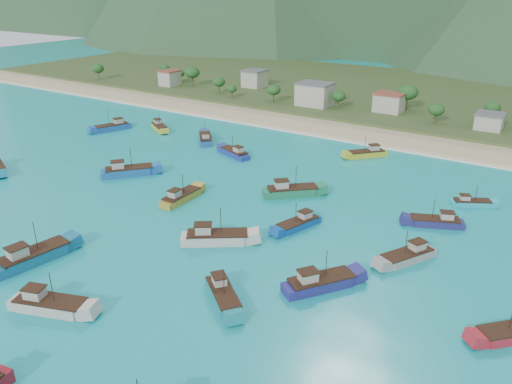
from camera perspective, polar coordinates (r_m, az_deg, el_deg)
The scene contains 23 objects.
ground at distance 86.84m, azimuth -5.20°, elevation -6.03°, with size 600.00×600.00×0.00m, color #0D9197.
beach at distance 152.13m, azimuth 13.45°, elevation 6.26°, with size 400.00×18.00×1.20m, color beige.
land at distance 209.13m, azimuth 19.40°, elevation 10.04°, with size 400.00×110.00×2.40m, color #385123.
surf_line at distance 143.56m, azimuth 12.12°, elevation 5.40°, with size 400.00×2.50×0.08m, color white.
village at distance 172.11m, azimuth 19.20°, elevation 9.14°, with size 216.20×29.78×7.46m.
vegetation at distance 173.10m, azimuth 18.05°, elevation 9.52°, with size 281.13×25.05×9.05m.
boat_5 at distance 105.92m, azimuth 4.06°, elevation 0.05°, with size 10.99×10.50×6.94m.
boat_6 at distance 72.60m, azimuth -3.80°, elevation -11.72°, with size 9.56×8.34×5.82m.
boat_7 at distance 130.36m, azimuth -2.49°, elevation 4.44°, with size 10.44×6.25×5.93m.
boat_8 at distance 143.07m, azimuth -5.80°, elevation 6.04°, with size 9.23×9.88×6.18m.
boat_10 at distance 75.86m, azimuth -22.52°, elevation -11.87°, with size 11.47×6.79×6.51m.
boat_12 at distance 104.28m, azimuth -8.55°, elevation -0.63°, with size 3.20×10.27×6.03m.
boat_13 at distance 75.35m, azimuth 7.32°, elevation -10.32°, with size 9.14×11.02×6.60m.
boat_14 at distance 98.60m, azimuth 19.86°, elevation -3.28°, with size 10.04×6.52×5.74m.
boat_16 at distance 85.24m, azimuth 16.96°, elevation -7.08°, with size 7.41×10.32×5.97m.
boat_20 at distance 120.69m, azimuth -14.40°, elevation 2.29°, with size 10.50×11.43×7.09m.
boat_21 at distance 157.20m, azimuth -10.99°, elevation 7.25°, with size 9.84×7.59×5.78m.
boat_23 at distance 88.64m, azimuth -24.10°, elevation -6.80°, with size 5.30×12.71×7.28m.
boat_24 at distance 132.85m, azimuth 12.57°, elevation 4.26°, with size 9.08×9.65×6.05m.
boat_25 at distance 110.03m, azimuth 23.38°, elevation -1.21°, with size 8.10×5.92×4.70m.
boat_27 at distance 160.11m, azimuth -16.09°, elevation 7.11°, with size 6.89×11.55×6.56m.
boat_30 at distance 92.40m, azimuth 4.86°, elevation -3.71°, with size 5.45×9.83×5.57m.
boat_31 at distance 87.08m, azimuth -4.59°, elevation -5.27°, with size 11.59×9.61×6.94m.
Camera 1 is at (47.80, -59.26, 41.78)m, focal length 35.00 mm.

